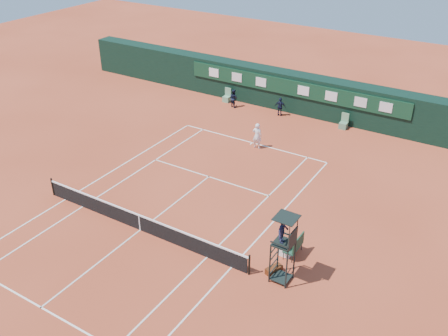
# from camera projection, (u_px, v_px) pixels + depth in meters

# --- Properties ---
(ground) EXTENTS (90.00, 90.00, 0.00)m
(ground) POSITION_uv_depth(u_px,v_px,m) (140.00, 230.00, 25.63)
(ground) COLOR #B9492B
(ground) RESTS_ON ground
(court_lines) EXTENTS (11.05, 23.85, 0.01)m
(court_lines) POSITION_uv_depth(u_px,v_px,m) (140.00, 230.00, 25.63)
(court_lines) COLOR white
(court_lines) RESTS_ON ground
(tennis_net) EXTENTS (12.90, 0.10, 1.10)m
(tennis_net) POSITION_uv_depth(u_px,v_px,m) (140.00, 222.00, 25.38)
(tennis_net) COLOR black
(tennis_net) RESTS_ON ground
(back_wall) EXTENTS (40.00, 1.65, 3.00)m
(back_wall) POSITION_uv_depth(u_px,v_px,m) (295.00, 92.00, 38.79)
(back_wall) COLOR black
(back_wall) RESTS_ON ground
(linesman_chair_left) EXTENTS (0.55, 0.50, 1.15)m
(linesman_chair_left) POSITION_uv_depth(u_px,v_px,m) (227.00, 98.00, 40.96)
(linesman_chair_left) COLOR #63976E
(linesman_chair_left) RESTS_ON ground
(linesman_chair_right) EXTENTS (0.55, 0.50, 1.15)m
(linesman_chair_right) POSITION_uv_depth(u_px,v_px,m) (344.00, 124.00, 36.37)
(linesman_chair_right) COLOR #537F5F
(linesman_chair_right) RESTS_ON ground
(umpire_chair) EXTENTS (0.96, 0.95, 3.42)m
(umpire_chair) POSITION_uv_depth(u_px,v_px,m) (284.00, 235.00, 21.18)
(umpire_chair) COLOR black
(umpire_chair) RESTS_ON ground
(player_bench) EXTENTS (0.56, 1.20, 1.10)m
(player_bench) POSITION_uv_depth(u_px,v_px,m) (295.00, 245.00, 23.58)
(player_bench) COLOR #19402D
(player_bench) RESTS_ON ground
(tennis_bag) EXTENTS (0.63, 0.88, 0.30)m
(tennis_bag) POSITION_uv_depth(u_px,v_px,m) (274.00, 270.00, 22.73)
(tennis_bag) COLOR black
(tennis_bag) RESTS_ON ground
(cooler) EXTENTS (0.57, 0.57, 0.65)m
(cooler) POSITION_uv_depth(u_px,v_px,m) (286.00, 249.00, 23.78)
(cooler) COLOR white
(cooler) RESTS_ON ground
(tennis_ball) EXTENTS (0.06, 0.06, 0.06)m
(tennis_ball) POSITION_uv_depth(u_px,v_px,m) (265.00, 196.00, 28.44)
(tennis_ball) COLOR yellow
(tennis_ball) RESTS_ON ground
(player) EXTENTS (0.70, 0.50, 1.80)m
(player) POSITION_uv_depth(u_px,v_px,m) (257.00, 136.00, 33.34)
(player) COLOR white
(player) RESTS_ON ground
(ball_kid_left) EXTENTS (0.85, 0.75, 1.46)m
(ball_kid_left) POSITION_uv_depth(u_px,v_px,m) (234.00, 98.00, 39.78)
(ball_kid_left) COLOR black
(ball_kid_left) RESTS_ON ground
(ball_kid_right) EXTENTS (0.91, 0.54, 1.46)m
(ball_kid_right) POSITION_uv_depth(u_px,v_px,m) (280.00, 107.00, 38.22)
(ball_kid_right) COLOR black
(ball_kid_right) RESTS_ON ground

